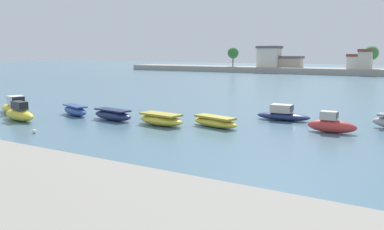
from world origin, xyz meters
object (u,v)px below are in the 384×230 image
Objects in this scene: moored_boat_0 at (15,107)px; moored_boat_5 at (215,122)px; moored_boat_7 at (331,125)px; moored_boat_1 at (19,114)px; moored_boat_3 at (113,115)px; moored_boat_6 at (283,115)px; moored_boat_4 at (161,120)px; moored_boat_2 at (75,110)px; mooring_buoy_0 at (34,131)px.

moored_boat_0 is 21.12m from moored_boat_5.
moored_boat_5 is at bearing -165.38° from moored_boat_7.
moored_boat_1 is 1.34× the size of moored_boat_7.
moored_boat_6 is at bearing 39.03° from moored_boat_3.
moored_boat_7 is (29.40, 6.33, -0.00)m from moored_boat_0.
moored_boat_0 is 1.17× the size of moored_boat_4.
moored_boat_2 is 8.89m from mooring_buoy_0.
moored_boat_6 is at bearing 73.08° from moored_boat_5.
mooring_buoy_0 is at bearing -10.72° from moored_boat_0.
moored_boat_7 is at bearing 29.96° from moored_boat_0.
moored_boat_0 is 16.68m from moored_boat_4.
moored_boat_1 reaches higher than moored_boat_6.
moored_boat_2 is 0.91× the size of moored_boat_6.
moored_boat_7 reaches higher than moored_boat_5.
moored_boat_0 reaches higher than moored_boat_5.
mooring_buoy_0 is at bearing -135.65° from moored_boat_6.
mooring_buoy_0 is (-10.32, -9.49, -0.26)m from moored_boat_5.
moored_boat_6 reaches higher than moored_boat_3.
moored_boat_5 is (9.41, 1.89, -0.06)m from moored_boat_3.
moored_boat_3 is 0.97× the size of moored_boat_6.
moored_boat_2 is 23.50m from moored_boat_7.
moored_boat_1 is 1.03× the size of moored_boat_5.
moored_boat_7 is at bearing 30.90° from moored_boat_1.
moored_boat_7 is 11.69× the size of mooring_buoy_0.
moored_boat_1 is at bearing -144.56° from moored_boat_5.
moored_boat_1 is at bearing -12.53° from moored_boat_0.
moored_boat_1 is (4.42, -2.59, 0.02)m from moored_boat_0.
moored_boat_0 reaches higher than moored_boat_4.
moored_boat_4 is 0.98× the size of moored_boat_6.
mooring_buoy_0 is at bearing -42.64° from moored_boat_2.
moored_boat_4 is at bearing 25.07° from moored_boat_0.
moored_boat_3 is at bearing -152.40° from moored_boat_6.
moored_boat_3 is 15.11× the size of mooring_buoy_0.
moored_boat_0 reaches higher than moored_boat_7.
moored_boat_6 reaches higher than moored_boat_4.
moored_boat_2 is 1.22× the size of moored_boat_7.
mooring_buoy_0 is at bearing -120.31° from moored_boat_4.
moored_boat_0 is 26.32m from moored_boat_6.
moored_boat_3 is 1.00× the size of moored_boat_5.
moored_boat_3 is (11.36, 1.91, -0.13)m from moored_boat_0.
moored_boat_0 is at bearing -169.54° from moored_boat_7.
moored_boat_5 is at bearing 28.18° from moored_boat_0.
moored_boat_1 reaches higher than moored_boat_3.
mooring_buoy_0 is (-13.95, -15.53, -0.37)m from moored_boat_6.
moored_boat_7 is (23.12, 4.17, 0.14)m from moored_boat_2.
moored_boat_7 is (8.63, 2.53, 0.19)m from moored_boat_5.
moored_boat_0 is at bearing -161.74° from moored_boat_6.
moored_boat_4 is 1.00× the size of moored_boat_5.
moored_boat_6 reaches higher than mooring_buoy_0.
moored_boat_4 is at bearing -163.52° from moored_boat_7.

